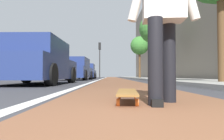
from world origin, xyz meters
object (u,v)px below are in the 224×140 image
object	(u,v)px
parked_car_near	(36,63)
street_tree_far	(140,46)
skater_person	(163,10)
street_tree_mid	(154,29)
traffic_light	(100,54)
parked_car_mid	(75,70)
parked_car_far	(86,72)
skateboard	(127,93)

from	to	relation	value
parked_car_near	street_tree_far	size ratio (longest dim) A/B	0.88
skater_person	street_tree_mid	world-z (taller)	street_tree_mid
traffic_light	parked_car_mid	bearing A→B (deg)	172.78
parked_car_near	street_tree_far	bearing A→B (deg)	-20.89
skater_person	parked_car_far	bearing A→B (deg)	9.47
skateboard	parked_car_near	world-z (taller)	parked_car_near
parked_car_mid	parked_car_far	distance (m)	6.55
traffic_light	parked_car_near	bearing A→B (deg)	175.49
skater_person	traffic_light	world-z (taller)	traffic_light
parked_car_near	parked_car_far	world-z (taller)	parked_car_near
parked_car_far	traffic_light	bearing A→B (deg)	-24.72
street_tree_mid	street_tree_far	world-z (taller)	street_tree_mid
skateboard	traffic_light	distance (m)	20.70
parked_car_far	traffic_light	world-z (taller)	traffic_light
parked_car_mid	parked_car_far	xyz separation A→B (m)	(6.55, 0.08, -0.01)
parked_car_near	traffic_light	xyz separation A→B (m)	(15.98, -1.26, 2.14)
skateboard	parked_car_mid	size ratio (longest dim) A/B	0.20
parked_car_far	parked_car_mid	bearing A→B (deg)	-179.30
skateboard	street_tree_mid	xyz separation A→B (m)	(12.27, -3.03, 3.61)
street_tree_mid	parked_car_mid	bearing A→B (deg)	100.88
parked_car_near	street_tree_far	world-z (taller)	street_tree_far
parked_car_mid	skater_person	bearing A→B (deg)	-165.63
skateboard	parked_car_near	size ratio (longest dim) A/B	0.21
parked_car_mid	street_tree_mid	bearing A→B (deg)	-79.12
parked_car_near	street_tree_mid	distance (m)	10.08
parked_car_far	street_tree_far	xyz separation A→B (m)	(1.61, -5.67, 2.87)
parked_car_far	skater_person	bearing A→B (deg)	-170.53
skater_person	parked_car_near	distance (m)	5.52
skateboard	parked_car_mid	bearing A→B (deg)	12.88
skater_person	street_tree_far	distance (m)	19.86
skateboard	street_tree_far	xyz separation A→B (m)	(19.36, -3.03, 3.47)
street_tree_mid	street_tree_far	xyz separation A→B (m)	(7.09, -0.00, -0.14)
parked_car_near	parked_car_far	distance (m)	13.25
skater_person	parked_car_near	world-z (taller)	skater_person
parked_car_near	parked_car_mid	xyz separation A→B (m)	(6.70, -0.08, -0.00)
skater_person	parked_car_far	size ratio (longest dim) A/B	0.37
parked_car_near	street_tree_mid	bearing A→B (deg)	-36.13
parked_car_near	parked_car_far	size ratio (longest dim) A/B	0.93
skateboard	street_tree_far	distance (m)	19.90
skater_person	street_tree_mid	bearing A→B (deg)	-12.21
parked_car_mid	skateboard	bearing A→B (deg)	-167.12
skater_person	street_tree_mid	size ratio (longest dim) A/B	0.34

